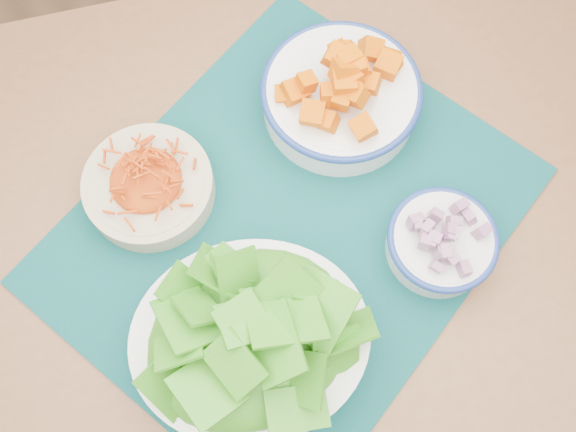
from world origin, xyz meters
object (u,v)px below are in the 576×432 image
object	(u,v)px
carrot_bowl	(148,184)
lettuce_bowl	(249,336)
placemat	(288,224)
onion_bowl	(442,241)
squash_bowl	(342,90)
table	(271,247)

from	to	relation	value
carrot_bowl	lettuce_bowl	xyz separation A→B (m)	(0.03, -0.25, 0.03)
lettuce_bowl	placemat	bearing A→B (deg)	67.18
onion_bowl	squash_bowl	bearing A→B (deg)	91.96
placemat	carrot_bowl	size ratio (longest dim) A/B	2.63
placemat	onion_bowl	world-z (taller)	onion_bowl
placemat	squash_bowl	world-z (taller)	squash_bowl
lettuce_bowl	table	bearing A→B (deg)	75.50
lettuce_bowl	onion_bowl	world-z (taller)	lettuce_bowl
table	onion_bowl	xyz separation A→B (m)	(0.18, -0.13, 0.13)
onion_bowl	carrot_bowl	bearing A→B (deg)	140.01
carrot_bowl	squash_bowl	xyz separation A→B (m)	(0.29, -0.01, 0.02)
onion_bowl	lettuce_bowl	bearing A→B (deg)	179.66
carrot_bowl	onion_bowl	world-z (taller)	onion_bowl
table	carrot_bowl	bearing A→B (deg)	149.60
lettuce_bowl	onion_bowl	size ratio (longest dim) A/B	1.99
table	placemat	world-z (taller)	placemat
placemat	squash_bowl	size ratio (longest dim) A/B	2.64
squash_bowl	lettuce_bowl	xyz separation A→B (m)	(-0.26, -0.24, 0.02)
squash_bowl	onion_bowl	size ratio (longest dim) A/B	1.28
table	squash_bowl	size ratio (longest dim) A/B	6.31
carrot_bowl	lettuce_bowl	distance (m)	0.25
table	placemat	size ratio (longest dim) A/B	2.39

